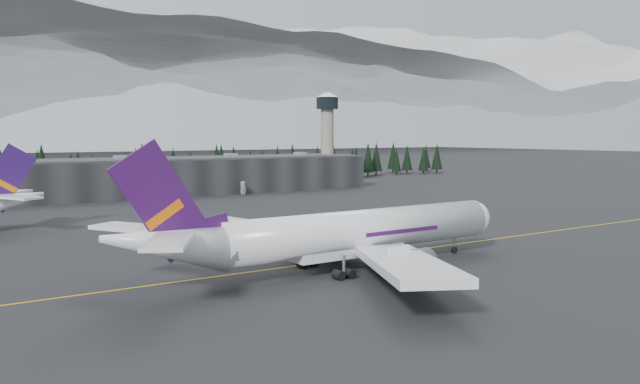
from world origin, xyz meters
TOP-DOWN VIEW (x-y plane):
  - ground at (0.00, 0.00)m, footprint 1400.00×1400.00m
  - taxiline at (0.00, -2.00)m, footprint 400.00×0.40m
  - terminal at (0.00, 125.00)m, footprint 160.00×30.00m
  - control_tower at (75.00, 128.00)m, footprint 10.00×10.00m
  - treeline at (0.00, 162.00)m, footprint 360.00×20.00m
  - jet_main at (-16.62, -8.56)m, footprint 67.93×62.70m
  - gse_vehicle_a at (-5.21, 101.49)m, footprint 3.28×5.98m
  - gse_vehicle_b at (26.53, 107.68)m, footprint 5.06×3.13m

SIDE VIEW (x-z plane):
  - ground at x=0.00m, z-range 0.00..0.00m
  - taxiline at x=0.00m, z-range 0.00..0.02m
  - gse_vehicle_a at x=-5.21m, z-range 0.00..1.59m
  - gse_vehicle_b at x=26.53m, z-range 0.00..1.61m
  - jet_main at x=-16.62m, z-range -4.35..15.62m
  - terminal at x=0.00m, z-range 0.00..12.60m
  - treeline at x=0.00m, z-range 0.00..15.00m
  - control_tower at x=75.00m, z-range 4.56..42.26m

